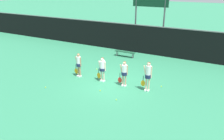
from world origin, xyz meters
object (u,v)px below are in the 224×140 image
at_px(player_1, 102,67).
at_px(tennis_ball_4, 150,80).
at_px(tennis_ball_5, 161,86).
at_px(tennis_ball_0, 97,69).
at_px(scoreboard, 150,5).
at_px(tennis_ball_2, 116,100).
at_px(player_0, 79,63).
at_px(player_2, 124,72).
at_px(player_3, 148,74).
at_px(tennis_ball_3, 100,91).
at_px(tennis_ball_1, 46,87).
at_px(bench_courtside, 125,52).

relative_size(player_1, tennis_ball_4, 23.75).
bearing_deg(tennis_ball_5, tennis_ball_0, 173.22).
distance_m(player_1, tennis_ball_0, 2.30).
xyz_separation_m(scoreboard, tennis_ball_2, (1.77, -10.01, -4.12)).
xyz_separation_m(player_0, player_1, (1.78, 0.10, 0.02)).
bearing_deg(player_2, player_3, -2.88).
bearing_deg(tennis_ball_5, tennis_ball_3, -143.39).
distance_m(player_0, tennis_ball_0, 1.93).
height_order(player_2, tennis_ball_2, player_2).
relative_size(player_1, tennis_ball_0, 23.55).
relative_size(tennis_ball_0, tennis_ball_3, 0.98).
bearing_deg(player_0, tennis_ball_5, 18.79).
bearing_deg(player_3, tennis_ball_4, 98.94).
height_order(scoreboard, tennis_ball_4, scoreboard).
height_order(player_1, player_2, player_1).
relative_size(tennis_ball_0, tennis_ball_1, 1.03).
distance_m(player_1, player_2, 1.53).
xyz_separation_m(scoreboard, player_3, (2.86, -8.14, -3.08)).
bearing_deg(player_3, scoreboard, 105.63).
xyz_separation_m(player_0, player_2, (3.31, 0.11, -0.01)).
bearing_deg(tennis_ball_0, tennis_ball_3, -54.84).
bearing_deg(tennis_ball_3, tennis_ball_4, 53.84).
relative_size(player_2, tennis_ball_0, 23.44).
bearing_deg(player_1, tennis_ball_3, -59.85).
xyz_separation_m(player_1, player_3, (3.02, 0.06, 0.10)).
bearing_deg(player_3, tennis_ball_2, -123.99).
relative_size(tennis_ball_3, tennis_ball_4, 1.03).
bearing_deg(player_0, bench_courtside, 88.26).
xyz_separation_m(player_1, player_2, (1.53, 0.02, -0.02)).
xyz_separation_m(player_0, player_3, (4.80, 0.15, 0.12)).
xyz_separation_m(player_3, tennis_ball_5, (0.61, 0.90, -1.04)).
relative_size(player_3, tennis_ball_1, 27.16).
height_order(player_1, tennis_ball_4, player_1).
xyz_separation_m(tennis_ball_3, tennis_ball_5, (3.03, 2.25, -0.00)).
bearing_deg(tennis_ball_1, tennis_ball_0, 74.05).
xyz_separation_m(tennis_ball_1, tennis_ball_2, (4.50, 0.68, 0.00)).
bearing_deg(tennis_ball_0, tennis_ball_2, -45.18).
distance_m(tennis_ball_0, tennis_ball_4, 4.10).
bearing_deg(tennis_ball_5, player_1, -165.18).
bearing_deg(tennis_ball_3, tennis_ball_5, 36.61).
bearing_deg(scoreboard, tennis_ball_5, -64.40).
height_order(tennis_ball_1, tennis_ball_2, tennis_ball_2).
xyz_separation_m(tennis_ball_4, tennis_ball_5, (0.95, -0.60, -0.00)).
distance_m(tennis_ball_1, tennis_ball_5, 7.09).
relative_size(player_2, tennis_ball_5, 23.96).
bearing_deg(scoreboard, player_2, -80.48).
bearing_deg(tennis_ball_3, player_0, 153.27).
xyz_separation_m(tennis_ball_0, tennis_ball_4, (4.10, 0.00, -0.00)).
distance_m(tennis_ball_1, tennis_ball_4, 6.64).
xyz_separation_m(player_3, tennis_ball_1, (-5.59, -2.55, -1.04)).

